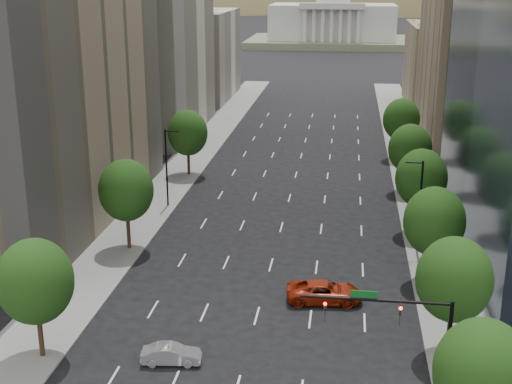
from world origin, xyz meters
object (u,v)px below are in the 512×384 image
at_px(capitol, 333,21).
at_px(car_red_far, 325,292).
at_px(car_silver, 171,354).
at_px(traffic_signal, 408,327).

height_order(capitol, car_red_far, capitol).
bearing_deg(car_silver, car_red_far, -49.89).
xyz_separation_m(traffic_signal, car_red_far, (-5.39, 13.18, -4.32)).
relative_size(capitol, car_silver, 14.63).
relative_size(car_silver, car_red_far, 0.66).
bearing_deg(traffic_signal, car_silver, 171.14).
relative_size(traffic_signal, car_red_far, 1.48).
height_order(traffic_signal, car_silver, traffic_signal).
bearing_deg(car_red_far, traffic_signal, -163.21).
relative_size(traffic_signal, capitol, 0.15).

